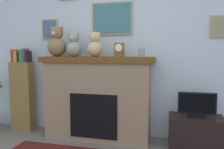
# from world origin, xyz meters

# --- Properties ---
(back_wall) EXTENTS (5.20, 0.15, 2.60)m
(back_wall) POSITION_xyz_m (-0.00, 2.00, 1.30)
(back_wall) COLOR silver
(back_wall) RESTS_ON ground_plane
(fireplace) EXTENTS (1.63, 0.52, 1.21)m
(fireplace) POSITION_xyz_m (-0.39, 1.71, 0.61)
(fireplace) COLOR #91745E
(fireplace) RESTS_ON ground_plane
(bookshelf) EXTENTS (0.35, 0.16, 1.34)m
(bookshelf) POSITION_xyz_m (-1.69, 1.74, 0.62)
(bookshelf) COLOR olive
(bookshelf) RESTS_ON ground_plane
(tv_stand) EXTENTS (0.69, 0.40, 0.44)m
(tv_stand) POSITION_xyz_m (0.98, 1.64, 0.22)
(tv_stand) COLOR black
(tv_stand) RESTS_ON ground_plane
(television) EXTENTS (0.48, 0.14, 0.32)m
(television) POSITION_xyz_m (0.98, 1.64, 0.59)
(television) COLOR black
(television) RESTS_ON tv_stand
(candle_jar) EXTENTS (0.08, 0.08, 0.12)m
(candle_jar) POSITION_xyz_m (0.25, 1.69, 1.27)
(candle_jar) COLOR gray
(candle_jar) RESTS_ON fireplace
(mantel_clock) EXTENTS (0.13, 0.10, 0.20)m
(mantel_clock) POSITION_xyz_m (-0.07, 1.69, 1.31)
(mantel_clock) COLOR brown
(mantel_clock) RESTS_ON fireplace
(teddy_bear_brown) EXTENTS (0.28, 0.28, 0.45)m
(teddy_bear_brown) POSITION_xyz_m (-1.03, 1.69, 1.42)
(teddy_bear_brown) COLOR olive
(teddy_bear_brown) RESTS_ON fireplace
(teddy_bear_tan) EXTENTS (0.23, 0.23, 0.36)m
(teddy_bear_tan) POSITION_xyz_m (-0.75, 1.69, 1.38)
(teddy_bear_tan) COLOR gray
(teddy_bear_tan) RESTS_ON fireplace
(teddy_bear_cream) EXTENTS (0.22, 0.22, 0.36)m
(teddy_bear_cream) POSITION_xyz_m (-0.43, 1.69, 1.38)
(teddy_bear_cream) COLOR #D0B181
(teddy_bear_cream) RESTS_ON fireplace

